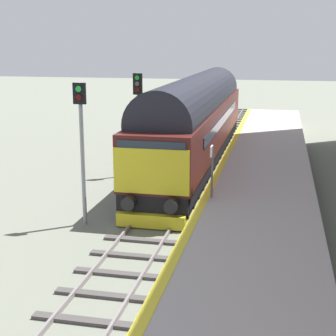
# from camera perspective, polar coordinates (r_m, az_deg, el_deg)

# --- Properties ---
(ground_plane) EXTENTS (140.00, 140.00, 0.00)m
(ground_plane) POSITION_cam_1_polar(r_m,az_deg,el_deg) (21.68, 0.60, -3.20)
(ground_plane) COLOR slate
(ground_plane) RESTS_ON ground
(track_main) EXTENTS (2.50, 60.00, 0.15)m
(track_main) POSITION_cam_1_polar(r_m,az_deg,el_deg) (21.67, 0.60, -3.06)
(track_main) COLOR slate
(track_main) RESTS_ON ground
(station_platform) EXTENTS (4.00, 44.00, 1.01)m
(station_platform) POSITION_cam_1_polar(r_m,az_deg,el_deg) (21.14, 10.21, -2.45)
(station_platform) COLOR #B8AFAD
(station_platform) RESTS_ON ground
(diesel_locomotive) EXTENTS (2.74, 19.47, 4.68)m
(diesel_locomotive) POSITION_cam_1_polar(r_m,az_deg,el_deg) (26.67, 3.13, 5.45)
(diesel_locomotive) COLOR black
(diesel_locomotive) RESTS_ON ground
(signal_post_near) EXTENTS (0.44, 0.22, 4.98)m
(signal_post_near) POSITION_cam_1_polar(r_m,az_deg,el_deg) (17.94, -9.46, 3.13)
(signal_post_near) COLOR gray
(signal_post_near) RESTS_ON ground
(signal_post_mid) EXTENTS (0.44, 0.22, 4.89)m
(signal_post_mid) POSITION_cam_1_polar(r_m,az_deg,el_deg) (24.70, -3.29, 6.27)
(signal_post_mid) COLOR gray
(signal_post_mid) RESTS_ON ground
(platform_number_sign) EXTENTS (0.10, 0.44, 1.82)m
(platform_number_sign) POSITION_cam_1_polar(r_m,az_deg,el_deg) (17.94, 4.84, 0.52)
(platform_number_sign) COLOR slate
(platform_number_sign) RESTS_ON station_platform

